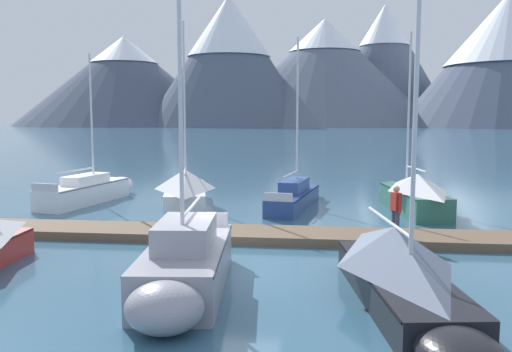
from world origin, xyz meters
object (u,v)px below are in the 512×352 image
Objects in this scene: sailboat_end_of_dock at (412,193)px; sailboat_outer_slip at (402,271)px; sailboat_nearest_berth at (91,190)px; person_on_dock at (396,207)px; sailboat_far_berth at (296,195)px; sailboat_mid_dock_starboard at (184,266)px; sailboat_mid_dock_port at (185,188)px.

sailboat_outer_slip is at bearing -101.24° from sailboat_end_of_dock.
sailboat_nearest_berth is 15.59m from sailboat_end_of_dock.
sailboat_end_of_dock is at bearing 75.39° from person_on_dock.
sailboat_far_berth is at bearing 171.49° from sailboat_end_of_dock.
sailboat_far_berth is 4.70× the size of person_on_dock.
sailboat_mid_dock_starboard is 13.26m from sailboat_far_berth.
sailboat_mid_dock_port is 1.11× the size of sailboat_outer_slip.
sailboat_far_berth is at bearing 79.74° from sailboat_mid_dock_starboard.
sailboat_nearest_berth is at bearing 133.70° from sailboat_outer_slip.
sailboat_mid_dock_port is at bearing -177.78° from sailboat_far_berth.
sailboat_nearest_berth is 10.31m from sailboat_far_berth.
sailboat_end_of_dock is (15.55, -1.09, 0.24)m from sailboat_nearest_berth.
person_on_dock is (8.87, -7.17, 0.42)m from sailboat_mid_dock_port.
sailboat_outer_slip is at bearing -78.38° from sailboat_far_berth.
sailboat_mid_dock_port is 1.11× the size of sailboat_far_berth.
sailboat_far_berth reaches higher than sailboat_mid_dock_starboard.
sailboat_mid_dock_port is 11.41m from person_on_dock.
sailboat_mid_dock_starboard is (2.98, -12.84, -0.15)m from sailboat_mid_dock_port.
sailboat_far_berth is 5.31m from sailboat_end_of_dock.
sailboat_mid_dock_starboard is 5.12m from sailboat_outer_slip.
sailboat_end_of_dock is (2.50, 12.57, 0.03)m from sailboat_outer_slip.
person_on_dock is at bearing -29.07° from sailboat_nearest_berth.
sailboat_nearest_berth is 15.54m from sailboat_mid_dock_starboard.
person_on_dock is (13.83, -7.69, 0.67)m from sailboat_nearest_berth.
sailboat_end_of_dock is (7.60, 12.26, 0.13)m from sailboat_mid_dock_starboard.
sailboat_end_of_dock is at bearing -8.51° from sailboat_far_berth.
sailboat_mid_dock_starboard is (7.95, -13.35, 0.10)m from sailboat_nearest_berth.
sailboat_outer_slip is (13.05, -13.66, 0.21)m from sailboat_nearest_berth.
sailboat_outer_slip is 0.99× the size of sailboat_end_of_dock.
sailboat_outer_slip is (5.11, -0.31, 0.11)m from sailboat_mid_dock_starboard.
sailboat_nearest_berth is 0.91× the size of sailboat_end_of_dock.
sailboat_mid_dock_port reaches higher than person_on_dock.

